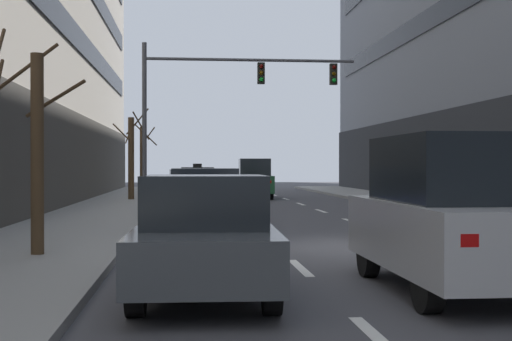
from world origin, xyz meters
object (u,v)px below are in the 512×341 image
object	(u,v)px
car_driving_3	(254,179)
street_tree_1	(35,143)
car_driving_0	(451,214)
car_driving_5	(205,236)
street_tree_0	(141,156)
taxi_driving_1	(197,184)
car_driving_4	(205,202)
street_tree_2	(131,156)
car_driving_2	(193,193)
traffic_signal_0	(218,93)

from	to	relation	value
car_driving_3	street_tree_1	xyz separation A→B (m)	(-6.38, -24.53, 1.12)
car_driving_0	car_driving_5	xyz separation A→B (m)	(-3.45, 0.01, -0.28)
car_driving_5	street_tree_0	xyz separation A→B (m)	(-3.01, 32.59, 1.51)
taxi_driving_1	car_driving_5	bearing A→B (deg)	-90.51
taxi_driving_1	car_driving_4	bearing A→B (deg)	-90.12
car_driving_4	street_tree_2	world-z (taller)	street_tree_2
street_tree_2	car_driving_4	bearing A→B (deg)	-78.89
car_driving_4	car_driving_2	bearing A→B (deg)	92.40
taxi_driving_1	street_tree_1	distance (m)	23.22
car_driving_5	street_tree_2	bearing A→B (deg)	96.83
taxi_driving_1	car_driving_3	size ratio (longest dim) A/B	1.01
car_driving_3	street_tree_0	distance (m)	7.78
car_driving_2	street_tree_1	bearing A→B (deg)	-105.16
traffic_signal_0	car_driving_4	bearing A→B (deg)	-94.62
car_driving_3	street_tree_0	xyz separation A→B (m)	(-6.34, 4.34, 1.25)
car_driving_3	car_driving_5	world-z (taller)	car_driving_3
car_driving_3	car_driving_0	bearing A→B (deg)	-89.75
car_driving_5	street_tree_2	xyz separation A→B (m)	(-2.99, 24.94, 1.43)
car_driving_0	taxi_driving_1	distance (m)	26.87
car_driving_4	car_driving_5	world-z (taller)	car_driving_4
car_driving_0	car_driving_4	world-z (taller)	car_driving_0
taxi_driving_1	street_tree_2	size ratio (longest dim) A/B	1.01
car_driving_2	street_tree_0	bearing A→B (deg)	99.41
car_driving_4	traffic_signal_0	world-z (taller)	traffic_signal_0
car_driving_2	street_tree_2	bearing A→B (deg)	106.08
street_tree_0	car_driving_3	bearing A→B (deg)	-34.41
taxi_driving_1	traffic_signal_0	distance (m)	9.45
car_driving_3	car_driving_5	size ratio (longest dim) A/B	1.02
car_driving_5	traffic_signal_0	world-z (taller)	traffic_signal_0
car_driving_5	street_tree_2	distance (m)	25.16
street_tree_1	car_driving_4	bearing A→B (deg)	57.01
car_driving_0	taxi_driving_1	size ratio (longest dim) A/B	1.00
car_driving_0	traffic_signal_0	size ratio (longest dim) A/B	0.54
car_driving_4	traffic_signal_0	size ratio (longest dim) A/B	0.54
car_driving_2	car_driving_3	size ratio (longest dim) A/B	1.00
car_driving_3	traffic_signal_0	xyz separation A→B (m)	(-2.38, -10.19, 3.58)
car_driving_0	car_driving_3	size ratio (longest dim) A/B	1.01
car_driving_5	traffic_signal_0	distance (m)	18.48
car_driving_0	car_driving_4	xyz separation A→B (m)	(-3.25, 8.73, -0.25)
car_driving_0	car_driving_2	world-z (taller)	car_driving_0
street_tree_0	street_tree_1	size ratio (longest dim) A/B	1.02
car_driving_3	car_driving_5	distance (m)	28.44
car_driving_0	car_driving_2	distance (m)	15.19
car_driving_5	street_tree_0	distance (m)	32.76
taxi_driving_1	car_driving_5	xyz separation A→B (m)	(-0.24, -26.67, -0.03)
car_driving_2	street_tree_2	world-z (taller)	street_tree_2
car_driving_0	street_tree_0	distance (m)	33.25
street_tree_2	traffic_signal_0	bearing A→B (deg)	-60.23
car_driving_5	car_driving_2	bearing A→B (deg)	90.21
car_driving_4	street_tree_0	distance (m)	24.13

